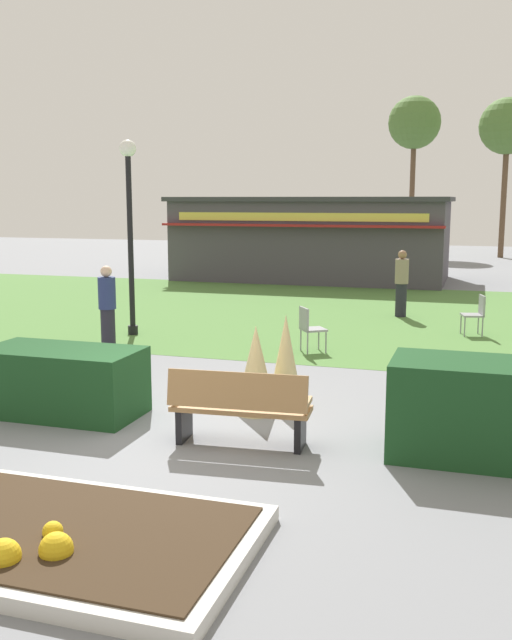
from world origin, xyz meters
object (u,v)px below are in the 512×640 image
Objects in this scene: cafe_chair_west at (309,326)px; tree_left_bg at (414,124)px; trash_bin at (487,399)px; tree_right_bg at (508,128)px; food_kiosk at (312,238)px; parked_car_west_slot at (296,247)px; person_strolling at (107,308)px; park_bench at (240,407)px; lamppost_mid at (130,214)px; cafe_chair_center at (476,312)px; person_standing at (402,283)px.

tree_left_bg is at bearing 91.24° from cafe_chair_west.
tree_right_bg is (0.83, 29.41, 6.09)m from trash_bin.
food_kiosk reaches higher than parked_car_west_slot.
cafe_chair_west is 0.53× the size of person_strolling.
food_kiosk is at bearing 100.26° from park_bench.
trash_bin is at bearing 28.66° from park_bench.
trash_bin is 5.13m from cafe_chair_west.
cafe_chair_west is 21.18m from parked_car_west_slot.
lamppost_mid is 4.72× the size of cafe_chair_west.
person_strolling reaches higher than cafe_chair_west.
park_bench is 18.69m from food_kiosk.
park_bench is 8.73m from cafe_chair_center.
person_strolling is 0.20× the size of tree_left_bg.
park_bench is 5.52m from cafe_chair_west.
tree_right_bg reaches higher than trash_bin.
cafe_chair_west is at bearing -29.27° from person_standing.
parked_car_west_slot reaches higher than cafe_chair_west.
parked_car_west_slot is 0.53× the size of tree_right_bg.
cafe_chair_center is at bearing -92.59° from tree_right_bg.
food_kiosk reaches higher than park_bench.
cafe_chair_west is 26.48m from tree_right_bg.
park_bench is 1.03× the size of person_standing.
lamppost_mid reaches higher than park_bench.
lamppost_mid reaches higher than trash_bin.
person_strolling is at bearing -96.50° from tree_left_bg.
cafe_chair_center is 0.11× the size of tree_left_bg.
tree_left_bg reaches higher than cafe_chair_center.
tree_right_bg reaches higher than parked_car_west_slot.
trash_bin is 31.77m from tree_left_bg.
park_bench is 6.10m from person_strolling.
tree_left_bg is (-3.68, 24.10, 6.41)m from cafe_chair_center.
parked_car_west_slot is (-6.67, 15.57, -0.22)m from person_standing.
food_kiosk is (-6.18, 16.80, 1.13)m from trash_bin.
lamppost_mid is at bearing -66.82° from person_standing.
parked_car_west_slot is at bearing 108.37° from food_kiosk.
person_strolling is (0.37, -1.76, -1.78)m from lamppost_mid.
food_kiosk is 13.22m from cafe_chair_west.
trash_bin is at bearing -91.62° from tree_right_bg.
tree_right_bg is (4.71, -1.44, -0.44)m from tree_left_bg.
food_kiosk is 14.00m from person_strolling.
lamppost_mid is 7.09m from person_standing.
cafe_chair_west is 1.00× the size of cafe_chair_center.
cafe_chair_center is 0.53× the size of person_strolling.
tree_left_bg is at bearing -38.22° from person_strolling.
food_kiosk is at bearing 102.68° from cafe_chair_west.
tree_left_bg is at bearing 97.16° from trash_bin.
person_strolling is at bearing -150.35° from cafe_chair_center.
tree_left_bg is (-3.87, 30.85, 6.54)m from trash_bin.
parked_car_west_slot is 0.50× the size of tree_left_bg.
lamppost_mid is 1.00× the size of parked_car_west_slot.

